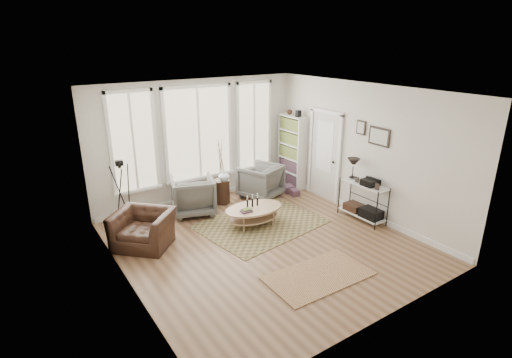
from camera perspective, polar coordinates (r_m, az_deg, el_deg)
room at (r=7.32m, az=1.33°, el=0.90°), size 5.50×5.54×2.90m
bay_window at (r=9.50m, az=-8.17°, el=6.21°), size 4.14×0.12×2.24m
door at (r=9.80m, az=9.79°, el=3.59°), size 0.09×1.06×2.22m
bookcase at (r=10.53m, az=5.21°, el=3.97°), size 0.31×0.85×2.06m
low_shelf at (r=8.92m, az=15.02°, el=-2.56°), size 0.38×1.08×1.30m
wall_art at (r=8.69m, az=16.54°, el=6.16°), size 0.04×0.88×0.44m
rug_main at (r=8.60m, az=0.71°, el=-6.39°), size 2.74×2.21×0.01m
rug_runner at (r=6.94m, az=8.92°, el=-13.47°), size 1.78×1.01×0.01m
coffee_table at (r=8.42m, az=-0.36°, el=-4.67°), size 1.32×0.88×0.58m
armchair_left at (r=9.06m, az=-8.99°, el=-2.32°), size 1.16×1.18×0.86m
armchair_right at (r=9.87m, az=0.62°, el=-0.30°), size 1.16×1.18×0.84m
side_table at (r=9.44m, az=-4.99°, el=0.98°), size 0.38×0.38×1.61m
vase at (r=9.40m, az=-4.62°, el=0.49°), size 0.29×0.29×0.27m
accent_chair at (r=7.92m, az=-15.81°, el=-6.87°), size 1.39×1.39×0.68m
tripod_camera at (r=8.55m, az=-18.43°, el=-2.63°), size 0.52×0.52×1.49m
book_stack_near at (r=10.31m, az=4.61°, el=-1.40°), size 0.30×0.34×0.19m
book_stack_far at (r=10.13m, az=5.52°, el=-1.91°), size 0.23×0.28×0.16m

